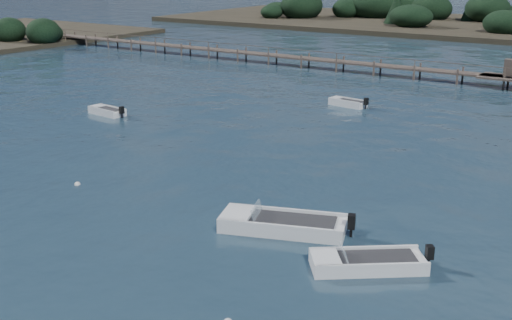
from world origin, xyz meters
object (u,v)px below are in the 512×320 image
Objects in this scene: tender_far_grey at (107,113)px; jetty at (272,55)px; dinghy_mid_white_b at (367,265)px; dinghy_mid_white_a at (282,226)px; tender_far_white at (348,104)px.

jetty is at bearing 95.90° from tender_far_grey.
tender_far_grey is at bearing -84.10° from jetty.
dinghy_mid_white_b is 0.07× the size of jetty.
jetty reaches higher than tender_far_grey.
dinghy_mid_white_a is 25.80m from tender_far_white.
jetty is (-30.31, 40.53, 0.83)m from dinghy_mid_white_b.
dinghy_mid_white_b is at bearing -15.21° from dinghy_mid_white_a.
dinghy_mid_white_a is at bearing -26.21° from tender_far_grey.
dinghy_mid_white_a reaches higher than dinghy_mid_white_b.
tender_far_white is 0.77× the size of dinghy_mid_white_b.
tender_far_white reaches higher than tender_far_grey.
dinghy_mid_white_a reaches higher than tender_far_white.
tender_far_white is 0.05× the size of jetty.
tender_far_grey is 0.79× the size of dinghy_mid_white_b.
tender_far_grey is at bearing 153.79° from dinghy_mid_white_a.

